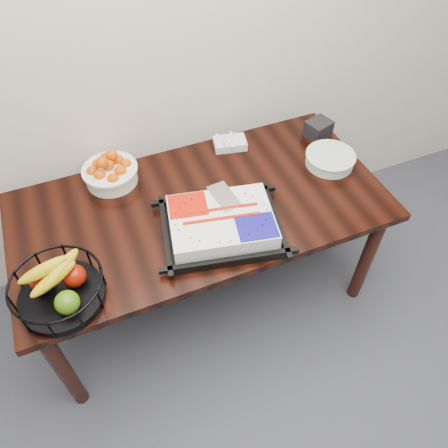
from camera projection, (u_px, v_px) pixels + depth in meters
name	position (u px, v px, depth m)	size (l,w,h in m)	color
table	(201.00, 216.00, 2.18)	(1.80, 0.90, 0.75)	black
cake_tray	(221.00, 224.00, 1.96)	(0.60, 0.51, 0.11)	black
tangerine_bowl	(110.00, 170.00, 2.16)	(0.28, 0.28, 0.17)	white
fruit_basket	(58.00, 288.00, 1.70)	(0.37, 0.37, 0.19)	black
plate_stack	(330.00, 159.00, 2.28)	(0.26, 0.26, 0.06)	white
fork_bag	(230.00, 143.00, 2.38)	(0.19, 0.15, 0.05)	silver
napkin_box	(318.00, 129.00, 2.43)	(0.13, 0.11, 0.09)	black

